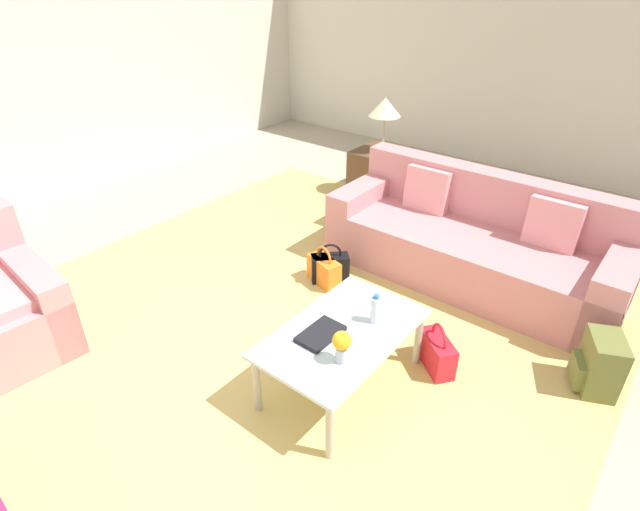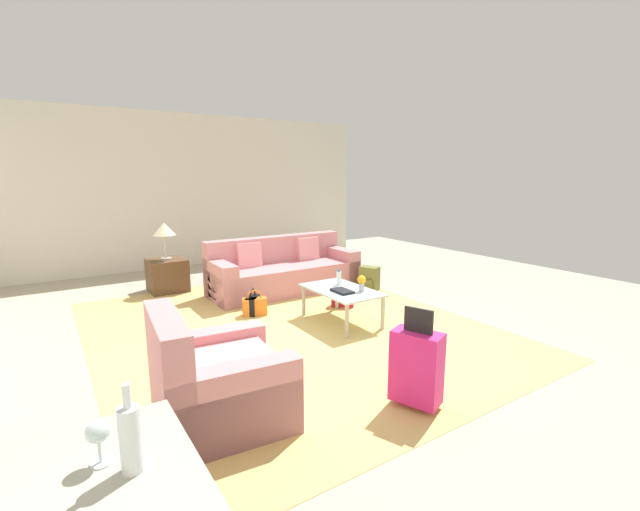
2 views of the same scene
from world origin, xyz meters
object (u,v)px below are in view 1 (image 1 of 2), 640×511
flower_vase (342,344)px  handbag_black (330,267)px  couch (475,244)px  backpack_olive (599,365)px  coffee_table (343,338)px  handbag_red (437,353)px  side_table (381,173)px  coffee_table_book (321,334)px  handbag_orange (324,270)px  table_lamp (385,109)px  water_bottle (375,310)px

flower_vase → handbag_black: size_ratio=0.57×
couch → flower_vase: size_ratio=11.84×
backpack_olive → coffee_table: bearing=127.6°
backpack_olive → handbag_red: bearing=117.9°
couch → side_table: size_ratio=4.18×
side_table → handbag_red: (-2.27, -1.91, -0.14)m
side_table → flower_vase: bearing=-151.3°
coffee_table_book → coffee_table: bearing=-33.0°
handbag_orange → handbag_black: same height
coffee_table → table_lamp: bearing=28.2°
handbag_red → flower_vase: bearing=161.1°
water_bottle → handbag_black: 1.25m
side_table → coffee_table: bearing=-151.8°
table_lamp → water_bottle: bearing=-148.4°
flower_vase → handbag_black: bearing=39.9°
handbag_black → backpack_olive: bearing=-88.6°
coffee_table → water_bottle: size_ratio=5.28×
couch → coffee_table: couch is taller
couch → handbag_orange: size_ratio=6.78×
coffee_table → handbag_black: 1.28m
water_bottle → backpack_olive: water_bottle is taller
couch → handbag_red: bearing=-166.5°
water_bottle → coffee_table_book: size_ratio=0.70×
coffee_table → water_bottle: water_bottle is taller
handbag_black → coffee_table_book: bearing=-145.1°
coffee_table_book → handbag_red: 0.87m
water_bottle → handbag_orange: bearing=54.3°
coffee_table_book → handbag_black: (1.06, 0.74, -0.33)m
coffee_table_book → flower_vase: (-0.10, -0.23, 0.11)m
coffee_table_book → handbag_red: (0.65, -0.49, -0.33)m
handbag_orange → couch: bearing=-45.1°
couch → handbag_orange: bearing=134.9°
coffee_table → backpack_olive: size_ratio=2.69×
couch → backpack_olive: 1.44m
coffee_table → flower_vase: (-0.22, -0.15, 0.18)m
table_lamp → backpack_olive: (-1.80, -2.79, -0.81)m
water_bottle → coffee_table_book: bearing=150.6°
table_lamp → backpack_olive: bearing=-122.9°
coffee_table → coffee_table_book: 0.16m
coffee_table_book → handbag_orange: size_ratio=0.82×
water_bottle → handbag_red: size_ratio=0.57×
flower_vase → handbag_black: flower_vase is taller
couch → coffee_table: (-1.79, 0.10, 0.08)m
table_lamp → backpack_olive: 3.42m
handbag_red → water_bottle: bearing=137.0°
coffee_table → coffee_table_book: coffee_table_book is taller
couch → flower_vase: 2.03m
water_bottle → coffee_table_book: water_bottle is taller
water_bottle → handbag_orange: 1.21m
coffee_table_book → backpack_olive: coffee_table_book is taller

